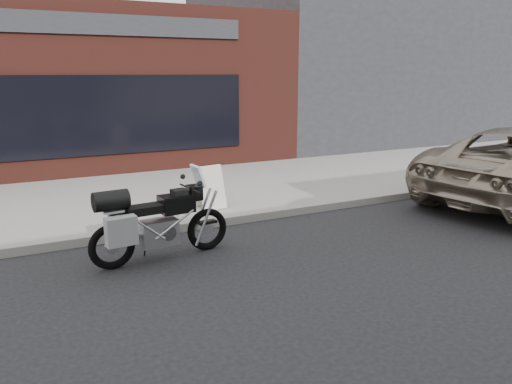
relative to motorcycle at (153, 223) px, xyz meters
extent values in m
plane|color=black|center=(1.22, -2.88, -0.60)|extent=(120.00, 120.00, 0.00)
cube|color=gray|center=(1.22, 4.12, -0.52)|extent=(44.00, 6.00, 0.15)
cube|color=maroon|center=(-0.78, 11.12, 1.65)|extent=(14.00, 10.00, 4.50)
cube|color=black|center=(-0.78, 6.09, 1.10)|extent=(10.00, 0.08, 2.00)
cube|color=#28282D|center=(-0.78, 6.09, 3.30)|extent=(10.00, 0.08, 0.50)
cube|color=#28282D|center=(11.22, 11.12, 2.40)|extent=(10.00, 10.00, 6.00)
torus|color=black|center=(-0.61, -0.04, -0.27)|extent=(0.69, 0.18, 0.68)
torus|color=black|center=(0.90, 0.11, -0.27)|extent=(0.69, 0.18, 0.68)
cube|color=#B7B7BC|center=(0.09, 0.03, -0.17)|extent=(0.58, 0.36, 0.38)
cube|color=black|center=(0.40, 0.06, 0.23)|extent=(0.54, 0.37, 0.26)
cube|color=black|center=(-0.11, 0.01, 0.21)|extent=(0.58, 0.34, 0.12)
cube|color=black|center=(-0.46, -0.02, 0.13)|extent=(0.32, 0.25, 0.14)
cube|color=black|center=(0.70, 0.09, 0.36)|extent=(0.20, 0.26, 0.22)
cube|color=silver|center=(0.77, 0.10, 0.62)|extent=(0.17, 0.32, 0.34)
cylinder|color=black|center=(0.63, 0.08, 0.43)|extent=(0.10, 0.71, 0.03)
cube|color=#B7B7BC|center=(-0.58, -0.03, 0.27)|extent=(0.31, 0.33, 0.03)
cube|color=gray|center=(-0.52, -0.29, 0.03)|extent=(0.44, 0.22, 0.41)
cylinder|color=black|center=(-0.58, -0.03, 0.41)|extent=(0.51, 0.33, 0.28)
cylinder|color=#B7B7BC|center=(-0.33, 0.15, -0.25)|extent=(0.57, 0.13, 0.20)
cube|color=silver|center=(1.68, 1.84, -0.03)|extent=(0.56, 0.34, 0.84)
cube|color=silver|center=(1.65, 2.06, -0.03)|extent=(0.56, 0.34, 0.84)
camera|label=1|loc=(-1.81, -6.99, 2.16)|focal=35.00mm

